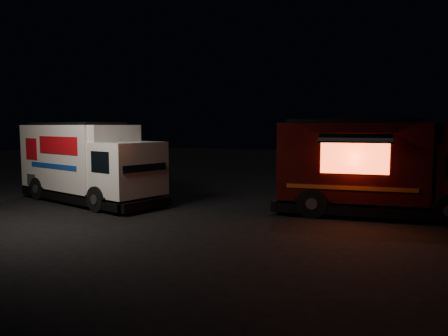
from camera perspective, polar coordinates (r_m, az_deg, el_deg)
ground at (r=15.63m, az=-6.04°, el=-5.90°), size 80.00×80.00×0.00m
white_truck at (r=18.48m, az=-17.08°, el=0.72°), size 7.51×4.11×3.23m
red_truck at (r=15.93m, az=19.68°, el=0.05°), size 7.41×3.56×3.31m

